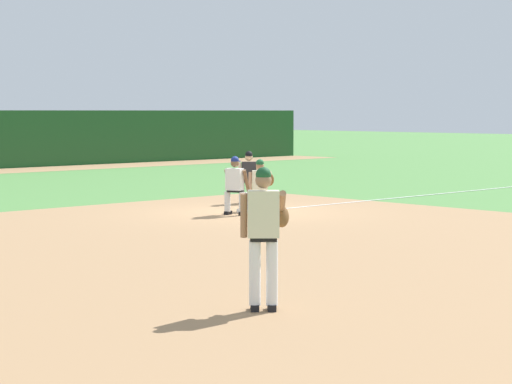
{
  "coord_description": "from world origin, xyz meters",
  "views": [
    {
      "loc": [
        -17.2,
        -18.39,
        2.57
      ],
      "look_at": [
        -5.88,
        -6.5,
        1.24
      ],
      "focal_mm": 70.0,
      "sensor_mm": 36.0,
      "label": 1
    }
  ],
  "objects_px": {
    "first_base_bag": "(247,211)",
    "first_baseman": "(261,183)",
    "baseball": "(277,234)",
    "pitcher": "(265,229)",
    "umpire": "(249,175)",
    "baserunner": "(235,183)"
  },
  "relations": [
    {
      "from": "first_base_bag",
      "to": "first_baseman",
      "type": "distance_m",
      "value": 0.84
    },
    {
      "from": "baseball",
      "to": "pitcher",
      "type": "xyz_separation_m",
      "value": [
        -5.6,
        -5.41,
        1.02
      ]
    },
    {
      "from": "first_base_bag",
      "to": "umpire",
      "type": "height_order",
      "value": "umpire"
    },
    {
      "from": "baseball",
      "to": "first_baseman",
      "type": "distance_m",
      "value": 5.09
    },
    {
      "from": "umpire",
      "to": "first_base_bag",
      "type": "bearing_deg",
      "value": -134.11
    },
    {
      "from": "pitcher",
      "to": "first_baseman",
      "type": "xyz_separation_m",
      "value": [
        8.84,
        9.27,
        -0.33
      ]
    },
    {
      "from": "pitcher",
      "to": "baserunner",
      "type": "height_order",
      "value": "pitcher"
    },
    {
      "from": "first_base_bag",
      "to": "baseball",
      "type": "relative_size",
      "value": 5.14
    },
    {
      "from": "pitcher",
      "to": "first_base_bag",
      "type": "bearing_deg",
      "value": 47.93
    },
    {
      "from": "first_base_bag",
      "to": "umpire",
      "type": "distance_m",
      "value": 2.65
    },
    {
      "from": "first_baseman",
      "to": "umpire",
      "type": "xyz_separation_m",
      "value": [
        1.29,
        1.82,
        0.06
      ]
    },
    {
      "from": "first_base_bag",
      "to": "baserunner",
      "type": "bearing_deg",
      "value": -158.56
    },
    {
      "from": "first_base_bag",
      "to": "baseball",
      "type": "xyz_separation_m",
      "value": [
        -2.76,
        -3.86,
        -0.01
      ]
    },
    {
      "from": "first_base_bag",
      "to": "first_baseman",
      "type": "bearing_deg",
      "value": 0.73
    },
    {
      "from": "baseball",
      "to": "umpire",
      "type": "distance_m",
      "value": 7.3
    },
    {
      "from": "baserunner",
      "to": "umpire",
      "type": "bearing_deg",
      "value": 40.63
    },
    {
      "from": "first_base_bag",
      "to": "baserunner",
      "type": "distance_m",
      "value": 1.03
    },
    {
      "from": "pitcher",
      "to": "umpire",
      "type": "height_order",
      "value": "pitcher"
    },
    {
      "from": "baserunner",
      "to": "umpire",
      "type": "distance_m",
      "value": 3.2
    },
    {
      "from": "pitcher",
      "to": "baseball",
      "type": "bearing_deg",
      "value": 44.02
    },
    {
      "from": "baserunner",
      "to": "pitcher",
      "type": "bearing_deg",
      "value": -130.54
    },
    {
      "from": "umpire",
      "to": "baserunner",
      "type": "bearing_deg",
      "value": -139.37
    }
  ]
}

